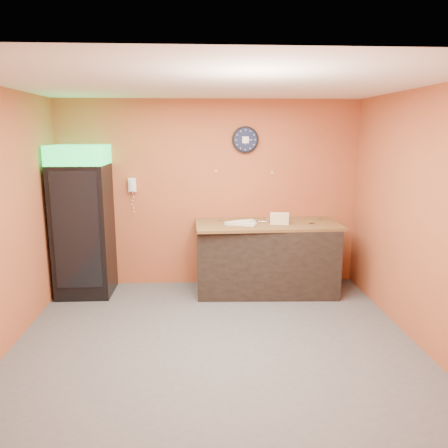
{
  "coord_description": "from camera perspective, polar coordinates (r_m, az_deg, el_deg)",
  "views": [
    {
      "loc": [
        -0.17,
        -4.57,
        2.33
      ],
      "look_at": [
        0.14,
        0.6,
        1.23
      ],
      "focal_mm": 35.0,
      "sensor_mm": 36.0,
      "label": 1
    }
  ],
  "objects": [
    {
      "name": "floor",
      "position": [
        5.13,
        -1.16,
        -15.01
      ],
      "size": [
        4.5,
        4.5,
        0.0
      ],
      "primitive_type": "plane",
      "color": "#47474C",
      "rests_on": "ground"
    },
    {
      "name": "back_wall",
      "position": [
        6.64,
        -1.9,
        3.93
      ],
      "size": [
        4.5,
        0.02,
        2.8
      ],
      "primitive_type": "cube",
      "color": "#AE5731",
      "rests_on": "floor"
    },
    {
      "name": "right_wall",
      "position": [
        5.25,
        24.11,
        0.75
      ],
      "size": [
        0.02,
        4.0,
        2.8
      ],
      "primitive_type": "cube",
      "color": "#AE5731",
      "rests_on": "floor"
    },
    {
      "name": "ceiling",
      "position": [
        4.6,
        -1.31,
        17.87
      ],
      "size": [
        4.5,
        4.0,
        0.02
      ],
      "primitive_type": "cube",
      "color": "white",
      "rests_on": "back_wall"
    },
    {
      "name": "beverage_cooler",
      "position": [
        6.51,
        -17.97,
        0.06
      ],
      "size": [
        0.76,
        0.77,
        2.15
      ],
      "rotation": [
        0.0,
        0.0,
        -0.0
      ],
      "color": "black",
      "rests_on": "floor"
    },
    {
      "name": "prep_counter",
      "position": [
        6.47,
        5.57,
        -4.51
      ],
      "size": [
        2.03,
        0.98,
        1.0
      ],
      "primitive_type": "cube",
      "rotation": [
        0.0,
        0.0,
        -0.05
      ],
      "color": "black",
      "rests_on": "floor"
    },
    {
      "name": "wall_clock",
      "position": [
        6.58,
        2.8,
        10.94
      ],
      "size": [
        0.4,
        0.06,
        0.4
      ],
      "color": "black",
      "rests_on": "back_wall"
    },
    {
      "name": "wall_phone",
      "position": [
        6.63,
        -11.89,
        5.01
      ],
      "size": [
        0.11,
        0.1,
        0.21
      ],
      "color": "white",
      "rests_on": "back_wall"
    },
    {
      "name": "butcher_paper",
      "position": [
        6.34,
        5.67,
        -0.02
      ],
      "size": [
        2.08,
        0.98,
        0.04
      ],
      "primitive_type": "cube",
      "rotation": [
        0.0,
        0.0,
        0.03
      ],
      "color": "brown",
      "rests_on": "prep_counter"
    },
    {
      "name": "sub_roll_stack",
      "position": [
        6.24,
        7.24,
        0.71
      ],
      "size": [
        0.27,
        0.12,
        0.17
      ],
      "rotation": [
        0.0,
        0.0,
        -0.13
      ],
      "color": "beige",
      "rests_on": "butcher_paper"
    },
    {
      "name": "wrapped_sandwich_left",
      "position": [
        6.21,
        1.46,
        0.16
      ],
      "size": [
        0.31,
        0.25,
        0.04
      ],
      "primitive_type": "cube",
      "rotation": [
        0.0,
        0.0,
        0.56
      ],
      "color": "silver",
      "rests_on": "butcher_paper"
    },
    {
      "name": "wrapped_sandwich_mid",
      "position": [
        6.14,
        2.87,
        0.01
      ],
      "size": [
        0.31,
        0.22,
        0.04
      ],
      "primitive_type": "cube",
      "rotation": [
        0.0,
        0.0,
        -0.39
      ],
      "color": "silver",
      "rests_on": "butcher_paper"
    },
    {
      "name": "wrapped_sandwich_right",
      "position": [
        6.27,
        2.67,
        0.26
      ],
      "size": [
        0.33,
        0.23,
        0.04
      ],
      "primitive_type": "cube",
      "rotation": [
        0.0,
        0.0,
        0.42
      ],
      "color": "silver",
      "rests_on": "butcher_paper"
    },
    {
      "name": "kitchen_tool",
      "position": [
        6.38,
        5.82,
        0.5
      ],
      "size": [
        0.06,
        0.06,
        0.06
      ],
      "primitive_type": "cylinder",
      "color": "silver",
      "rests_on": "butcher_paper"
    }
  ]
}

